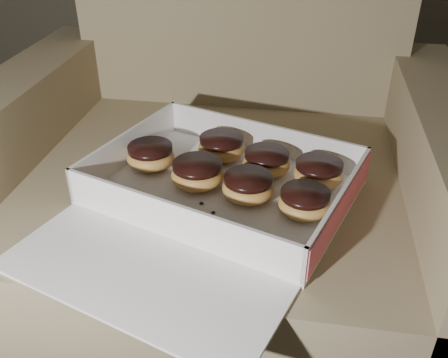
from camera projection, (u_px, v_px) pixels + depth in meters
armchair at (222, 203)px, 1.04m from camera, size 0.90×0.76×0.94m
bakery_box at (213, 199)px, 0.81m from camera, size 0.53×0.58×0.07m
donut_a at (267, 161)px, 0.88m from camera, size 0.08×0.08×0.04m
donut_b at (305, 202)px, 0.77m from camera, size 0.08×0.08×0.04m
donut_c at (151, 156)px, 0.89m from camera, size 0.09×0.09×0.04m
donut_d at (319, 172)px, 0.84m from camera, size 0.09×0.09×0.04m
donut_e at (248, 186)px, 0.81m from camera, size 0.09×0.09×0.04m
donut_f at (197, 173)px, 0.84m from camera, size 0.09×0.09×0.04m
donut_g at (222, 147)px, 0.92m from camera, size 0.09×0.09×0.04m
crumb_a at (178, 215)px, 0.78m from camera, size 0.01×0.01×0.00m
crumb_b at (213, 212)px, 0.78m from camera, size 0.01×0.01×0.00m
crumb_c at (201, 203)px, 0.80m from camera, size 0.01×0.01×0.00m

